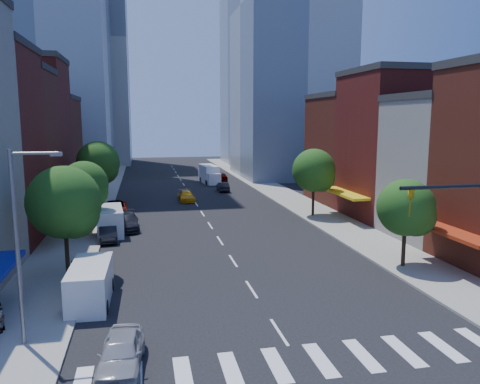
{
  "coord_description": "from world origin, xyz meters",
  "views": [
    {
      "loc": [
        -6.36,
        -20.94,
        10.43
      ],
      "look_at": [
        0.76,
        13.14,
        5.0
      ],
      "focal_mm": 35.0,
      "sensor_mm": 36.0,
      "label": 1
    }
  ],
  "objects_px": {
    "parked_car_third": "(115,209)",
    "traffic_car_oncoming": "(223,187)",
    "cargo_van_far": "(110,221)",
    "box_truck": "(209,175)",
    "taxi": "(186,196)",
    "parked_car_front": "(121,353)",
    "parked_car_second": "(108,233)",
    "traffic_car_far": "(221,177)",
    "pedestrian_near": "(76,276)",
    "cargo_van_near": "(90,285)",
    "parked_car_rear": "(127,222)"
  },
  "relations": [
    {
      "from": "parked_car_front",
      "to": "cargo_van_far",
      "type": "xyz_separation_m",
      "value": [
        -1.99,
        24.59,
        0.44
      ]
    },
    {
      "from": "traffic_car_oncoming",
      "to": "traffic_car_far",
      "type": "xyz_separation_m",
      "value": [
        1.74,
        11.94,
        0.04
      ]
    },
    {
      "from": "parked_car_front",
      "to": "traffic_car_oncoming",
      "type": "relative_size",
      "value": 1.09
    },
    {
      "from": "taxi",
      "to": "traffic_car_oncoming",
      "type": "bearing_deg",
      "value": 48.83
    },
    {
      "from": "box_truck",
      "to": "parked_car_third",
      "type": "bearing_deg",
      "value": -125.72
    },
    {
      "from": "parked_car_second",
      "to": "traffic_car_far",
      "type": "distance_m",
      "value": 40.88
    },
    {
      "from": "traffic_car_oncoming",
      "to": "traffic_car_far",
      "type": "distance_m",
      "value": 12.07
    },
    {
      "from": "cargo_van_far",
      "to": "pedestrian_near",
      "type": "relative_size",
      "value": 2.96
    },
    {
      "from": "box_truck",
      "to": "traffic_car_oncoming",
      "type": "bearing_deg",
      "value": -91.78
    },
    {
      "from": "traffic_car_far",
      "to": "traffic_car_oncoming",
      "type": "bearing_deg",
      "value": 79.4
    },
    {
      "from": "traffic_car_far",
      "to": "box_truck",
      "type": "bearing_deg",
      "value": 44.87
    },
    {
      "from": "parked_car_third",
      "to": "traffic_car_far",
      "type": "relative_size",
      "value": 1.35
    },
    {
      "from": "parked_car_second",
      "to": "taxi",
      "type": "bearing_deg",
      "value": 59.97
    },
    {
      "from": "cargo_van_far",
      "to": "box_truck",
      "type": "bearing_deg",
      "value": 62.0
    },
    {
      "from": "taxi",
      "to": "parked_car_front",
      "type": "bearing_deg",
      "value": -100.52
    },
    {
      "from": "taxi",
      "to": "cargo_van_far",
      "type": "bearing_deg",
      "value": -119.6
    },
    {
      "from": "parked_car_front",
      "to": "traffic_car_far",
      "type": "height_order",
      "value": "parked_car_front"
    },
    {
      "from": "parked_car_third",
      "to": "parked_car_second",
      "type": "bearing_deg",
      "value": -93.75
    },
    {
      "from": "parked_car_third",
      "to": "traffic_car_oncoming",
      "type": "height_order",
      "value": "parked_car_third"
    },
    {
      "from": "taxi",
      "to": "pedestrian_near",
      "type": "bearing_deg",
      "value": -108.43
    },
    {
      "from": "parked_car_front",
      "to": "pedestrian_near",
      "type": "xyz_separation_m",
      "value": [
        -3.0,
        9.43,
        0.38
      ]
    },
    {
      "from": "taxi",
      "to": "box_truck",
      "type": "bearing_deg",
      "value": 70.78
    },
    {
      "from": "parked_car_second",
      "to": "cargo_van_near",
      "type": "height_order",
      "value": "cargo_van_near"
    },
    {
      "from": "traffic_car_oncoming",
      "to": "box_truck",
      "type": "bearing_deg",
      "value": -85.44
    },
    {
      "from": "pedestrian_near",
      "to": "parked_car_front",
      "type": "bearing_deg",
      "value": -155.71
    },
    {
      "from": "cargo_van_far",
      "to": "traffic_car_far",
      "type": "xyz_separation_m",
      "value": [
        16.21,
        34.95,
        -0.48
      ]
    },
    {
      "from": "traffic_car_far",
      "to": "cargo_van_near",
      "type": "bearing_deg",
      "value": 70.31
    },
    {
      "from": "parked_car_third",
      "to": "cargo_van_far",
      "type": "distance_m",
      "value": 8.32
    },
    {
      "from": "traffic_car_oncoming",
      "to": "cargo_van_near",
      "type": "bearing_deg",
      "value": 70.56
    },
    {
      "from": "parked_car_second",
      "to": "cargo_van_near",
      "type": "bearing_deg",
      "value": -95.24
    },
    {
      "from": "parked_car_front",
      "to": "cargo_van_near",
      "type": "xyz_separation_m",
      "value": [
        -2.0,
        7.68,
        0.37
      ]
    },
    {
      "from": "parked_car_front",
      "to": "traffic_car_oncoming",
      "type": "distance_m",
      "value": 49.21
    },
    {
      "from": "parked_car_front",
      "to": "parked_car_second",
      "type": "height_order",
      "value": "parked_car_front"
    },
    {
      "from": "parked_car_third",
      "to": "cargo_van_far",
      "type": "bearing_deg",
      "value": -93.66
    },
    {
      "from": "parked_car_third",
      "to": "box_truck",
      "type": "height_order",
      "value": "box_truck"
    },
    {
      "from": "box_truck",
      "to": "parked_car_front",
      "type": "bearing_deg",
      "value": -107.56
    },
    {
      "from": "parked_car_second",
      "to": "traffic_car_oncoming",
      "type": "distance_m",
      "value": 29.39
    },
    {
      "from": "parked_car_second",
      "to": "parked_car_third",
      "type": "distance_m",
      "value": 10.88
    },
    {
      "from": "traffic_car_oncoming",
      "to": "cargo_van_far",
      "type": "bearing_deg",
      "value": 58.34
    },
    {
      "from": "parked_car_third",
      "to": "pedestrian_near",
      "type": "relative_size",
      "value": 2.86
    },
    {
      "from": "parked_car_third",
      "to": "traffic_car_oncoming",
      "type": "relative_size",
      "value": 1.39
    },
    {
      "from": "cargo_van_near",
      "to": "cargo_van_far",
      "type": "distance_m",
      "value": 16.91
    },
    {
      "from": "parked_car_second",
      "to": "cargo_van_far",
      "type": "bearing_deg",
      "value": 84.48
    },
    {
      "from": "taxi",
      "to": "pedestrian_near",
      "type": "height_order",
      "value": "pedestrian_near"
    },
    {
      "from": "parked_car_front",
      "to": "cargo_van_far",
      "type": "height_order",
      "value": "cargo_van_far"
    },
    {
      "from": "parked_car_third",
      "to": "box_truck",
      "type": "distance_m",
      "value": 27.74
    },
    {
      "from": "taxi",
      "to": "box_truck",
      "type": "height_order",
      "value": "box_truck"
    },
    {
      "from": "cargo_van_near",
      "to": "parked_car_rear",
      "type": "bearing_deg",
      "value": 86.66
    },
    {
      "from": "traffic_car_oncoming",
      "to": "box_truck",
      "type": "distance_m",
      "value": 9.4
    },
    {
      "from": "cargo_van_near",
      "to": "taxi",
      "type": "relative_size",
      "value": 1.18
    }
  ]
}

